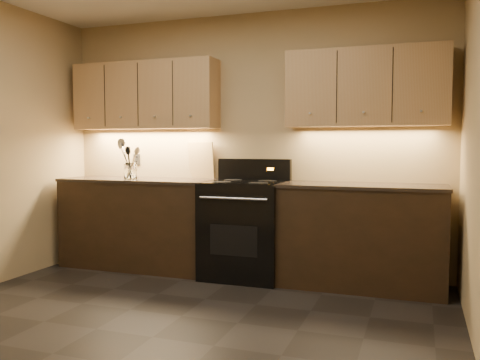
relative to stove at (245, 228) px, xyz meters
The scene contains 15 objects.
floor 1.75m from the stove, 92.72° to the right, with size 4.00×4.00×0.00m, color black.
wall_back 0.88m from the stove, 104.10° to the left, with size 4.00×0.04×2.60m, color tan.
counter_left 1.18m from the stove, behind, with size 1.62×0.62×0.93m.
counter_right 1.10m from the stove, ahead, with size 1.46×0.62×0.93m.
stove is the anchor object (origin of this frame).
upper_cab_left 1.78m from the stove, behind, with size 1.60×0.30×0.70m, color #A98654.
upper_cab_right 1.73m from the stove, ahead, with size 1.44×0.30×0.70m, color #A98654.
outlet_plate 1.55m from the stove, 167.24° to the left, with size 0.09×0.01×0.12m, color #B2B5BA.
utensil_crock 1.34m from the stove, behind, with size 0.13×0.13×0.17m.
cutting_board 0.92m from the stove, 153.76° to the left, with size 0.30×0.02×0.38m, color tan.
wooden_spoon 1.41m from the stove, behind, with size 0.06×0.06×0.32m, color tan, non-canonical shape.
black_spoon 1.38m from the stove, behind, with size 0.06×0.06×0.31m, color black, non-canonical shape.
black_turner 1.37m from the stove, behind, with size 0.08×0.08×0.34m, color black, non-canonical shape.
steel_spatula 1.37m from the stove, behind, with size 0.08×0.08×0.39m, color silver, non-canonical shape.
steel_skimmer 1.38m from the stove, behind, with size 0.09×0.09×0.39m, color silver, non-canonical shape.
Camera 1 is at (1.66, -2.92, 1.28)m, focal length 38.00 mm.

